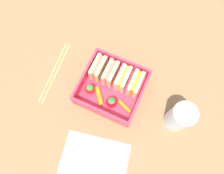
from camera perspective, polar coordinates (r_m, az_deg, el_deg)
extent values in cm
cube|color=olive|center=(58.45, 0.00, -1.14)|extent=(120.00, 120.00, 2.00)
cube|color=#E2334E|center=(56.92, 0.00, -0.67)|extent=(15.43, 14.79, 1.20)
cube|color=#E2334E|center=(57.00, 2.97, 6.30)|extent=(15.43, 0.60, 3.80)
cube|color=#E2334E|center=(52.93, -3.20, -6.51)|extent=(15.43, 0.60, 3.80)
cube|color=#E2334E|center=(56.01, -6.93, 3.11)|extent=(0.60, 13.59, 3.80)
cube|color=#E2334E|center=(54.07, 7.18, -2.95)|extent=(0.60, 13.59, 3.80)
cube|color=#DFC580|center=(56.08, -4.34, 5.27)|extent=(0.86, 5.84, 4.81)
cube|color=#D87259|center=(55.89, -3.55, 4.94)|extent=(0.86, 5.38, 4.42)
cube|color=#DFC580|center=(55.71, -2.75, 4.61)|extent=(0.86, 5.84, 4.81)
cube|color=#D4B581|center=(55.39, -1.17, 3.95)|extent=(0.86, 5.84, 4.81)
cube|color=#D87259|center=(55.24, -0.36, 3.61)|extent=(0.86, 5.38, 4.42)
cube|color=#D4B581|center=(55.11, 0.46, 3.27)|extent=(0.86, 5.84, 4.81)
cube|color=beige|center=(54.89, 2.06, 2.59)|extent=(0.86, 5.84, 4.81)
cube|color=yellow|center=(54.80, 2.89, 2.24)|extent=(0.86, 5.38, 4.42)
cube|color=beige|center=(54.72, 3.72, 1.89)|extent=(0.86, 5.84, 4.81)
cube|color=#DAC484|center=(54.60, 5.34, 1.20)|extent=(0.86, 5.84, 4.81)
cube|color=orange|center=(54.56, 6.17, 0.84)|extent=(0.86, 5.38, 4.42)
cube|color=#DAC484|center=(54.54, 7.00, 0.49)|extent=(0.86, 5.84, 4.81)
sphere|color=red|center=(55.24, -5.72, -0.50)|extent=(2.63, 2.63, 2.63)
cone|color=green|center=(53.72, -5.89, 0.03)|extent=(1.58, 1.58, 0.60)
cylinder|color=orange|center=(55.16, -3.34, -2.39)|extent=(4.09, 4.51, 1.37)
sphere|color=red|center=(53.90, -0.09, -3.95)|extent=(2.85, 2.85, 2.85)
cone|color=#38843C|center=(52.24, -0.09, -3.48)|extent=(1.71, 1.71, 0.60)
cylinder|color=orange|center=(54.66, 3.33, -5.07)|extent=(4.06, 2.34, 1.04)
cylinder|color=tan|center=(61.06, -15.19, 3.93)|extent=(2.17, 18.04, 0.70)
cylinder|color=tan|center=(60.69, -14.32, 3.64)|extent=(2.17, 18.04, 0.70)
cylinder|color=silver|center=(53.34, 17.25, -7.57)|extent=(5.53, 5.53, 9.38)
cube|color=silver|center=(54.78, -4.52, -18.30)|extent=(17.37, 13.27, 0.40)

